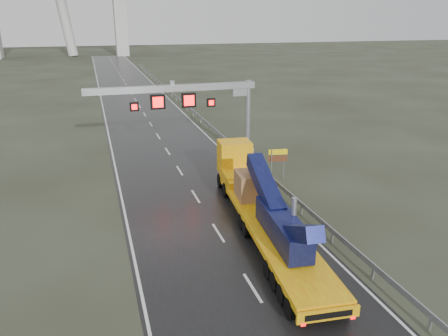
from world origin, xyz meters
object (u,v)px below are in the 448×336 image
object	(u,v)px
exit_sign_pair	(278,158)
striped_barrier	(249,154)
sign_gantry	(197,101)
heavy_haul_truck	(258,197)

from	to	relation	value
exit_sign_pair	striped_barrier	world-z (taller)	exit_sign_pair
sign_gantry	heavy_haul_truck	xyz separation A→B (m)	(0.79, -13.08, -3.94)
heavy_haul_truck	exit_sign_pair	bearing A→B (deg)	62.43
heavy_haul_truck	striped_barrier	distance (m)	12.63
sign_gantry	heavy_haul_truck	size ratio (longest dim) A/B	0.80
heavy_haul_truck	exit_sign_pair	xyz separation A→B (m)	(4.29, 6.68, 0.16)
sign_gantry	exit_sign_pair	distance (m)	9.00
exit_sign_pair	striped_barrier	bearing A→B (deg)	106.12
sign_gantry	heavy_haul_truck	distance (m)	13.68
heavy_haul_truck	exit_sign_pair	distance (m)	7.94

